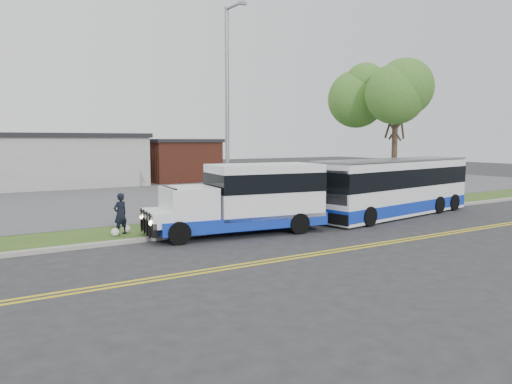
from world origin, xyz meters
TOP-DOWN VIEW (x-y plane):
  - ground at (0.00, 0.00)m, footprint 140.00×140.00m
  - lane_line_north at (0.00, -3.85)m, footprint 70.00×0.12m
  - lane_line_south at (0.00, -4.15)m, footprint 70.00×0.12m
  - curb at (0.00, 1.10)m, footprint 80.00×0.30m
  - verge at (0.00, 2.90)m, footprint 80.00×3.30m
  - parking_lot at (0.00, 17.00)m, footprint 80.00×25.00m
  - brick_wing at (10.50, 26.00)m, footprint 6.30×7.30m
  - tree_east at (14.00, 3.00)m, footprint 5.20×5.20m
  - streetlight_near at (3.00, 2.73)m, footprint 0.35×1.53m
  - shuttle_bus at (2.70, 0.51)m, footprint 7.60×3.31m
  - transit_bus at (11.41, 0.60)m, footprint 10.58×3.94m
  - pedestrian at (-2.05, 2.43)m, footprint 0.70×0.58m
  - grocery_bag_left at (-2.35, 2.18)m, footprint 0.32×0.32m
  - grocery_bag_right at (-1.75, 2.68)m, footprint 0.32×0.32m

SIDE VIEW (x-z plane):
  - ground at x=0.00m, z-range 0.00..0.00m
  - lane_line_north at x=0.00m, z-range 0.00..0.01m
  - lane_line_south at x=0.00m, z-range 0.00..0.01m
  - verge at x=0.00m, z-range 0.00..0.10m
  - parking_lot at x=0.00m, z-range 0.00..0.10m
  - curb at x=0.00m, z-range 0.00..0.15m
  - grocery_bag_left at x=-2.35m, z-range 0.10..0.42m
  - grocery_bag_right at x=-1.75m, z-range 0.10..0.42m
  - pedestrian at x=-2.05m, z-range 0.10..1.75m
  - transit_bus at x=11.41m, z-range 0.02..2.88m
  - shuttle_bus at x=2.70m, z-range 0.10..2.92m
  - brick_wing at x=10.50m, z-range 0.01..3.91m
  - streetlight_near at x=3.00m, z-range 0.48..9.98m
  - tree_east at x=14.00m, z-range 2.04..10.37m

